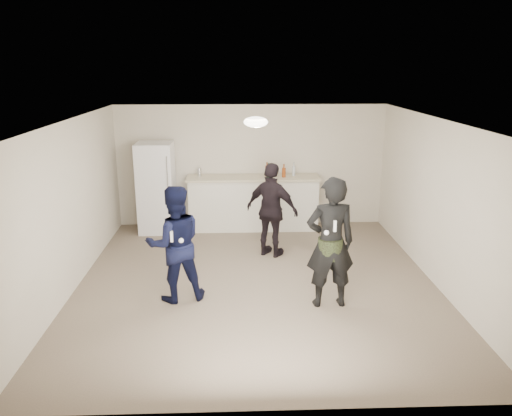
{
  "coord_description": "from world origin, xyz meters",
  "views": [
    {
      "loc": [
        -0.28,
        -7.14,
        3.28
      ],
      "look_at": [
        0.0,
        0.2,
        1.15
      ],
      "focal_mm": 35.0,
      "sensor_mm": 36.0,
      "label": 1
    }
  ],
  "objects_px": {
    "counter": "(253,204)",
    "woman": "(330,243)",
    "spectator": "(272,210)",
    "man": "(175,244)",
    "fridge": "(156,188)",
    "shaker": "(199,172)"
  },
  "relations": [
    {
      "from": "counter",
      "to": "man",
      "type": "distance_m",
      "value": 3.42
    },
    {
      "from": "counter",
      "to": "shaker",
      "type": "xyz_separation_m",
      "value": [
        -1.09,
        0.12,
        0.65
      ]
    },
    {
      "from": "shaker",
      "to": "spectator",
      "type": "relative_size",
      "value": 0.1
    },
    {
      "from": "fridge",
      "to": "man",
      "type": "height_order",
      "value": "fridge"
    },
    {
      "from": "counter",
      "to": "fridge",
      "type": "xyz_separation_m",
      "value": [
        -1.94,
        -0.07,
        0.38
      ]
    },
    {
      "from": "man",
      "to": "spectator",
      "type": "height_order",
      "value": "man"
    },
    {
      "from": "fridge",
      "to": "shaker",
      "type": "xyz_separation_m",
      "value": [
        0.85,
        0.19,
        0.28
      ]
    },
    {
      "from": "shaker",
      "to": "woman",
      "type": "relative_size",
      "value": 0.09
    },
    {
      "from": "shaker",
      "to": "man",
      "type": "height_order",
      "value": "man"
    },
    {
      "from": "counter",
      "to": "fridge",
      "type": "relative_size",
      "value": 1.44
    },
    {
      "from": "counter",
      "to": "man",
      "type": "height_order",
      "value": "man"
    },
    {
      "from": "fridge",
      "to": "man",
      "type": "relative_size",
      "value": 1.07
    },
    {
      "from": "counter",
      "to": "woman",
      "type": "bearing_deg",
      "value": -74.7
    },
    {
      "from": "counter",
      "to": "shaker",
      "type": "relative_size",
      "value": 15.29
    },
    {
      "from": "spectator",
      "to": "man",
      "type": "bearing_deg",
      "value": 79.51
    },
    {
      "from": "man",
      "to": "woman",
      "type": "height_order",
      "value": "woman"
    },
    {
      "from": "counter",
      "to": "woman",
      "type": "distance_m",
      "value": 3.6
    },
    {
      "from": "fridge",
      "to": "shaker",
      "type": "relative_size",
      "value": 10.59
    },
    {
      "from": "man",
      "to": "woman",
      "type": "bearing_deg",
      "value": 157.84
    },
    {
      "from": "fridge",
      "to": "woman",
      "type": "xyz_separation_m",
      "value": [
        2.88,
        -3.38,
        0.03
      ]
    },
    {
      "from": "shaker",
      "to": "fridge",
      "type": "bearing_deg",
      "value": -167.37
    },
    {
      "from": "fridge",
      "to": "spectator",
      "type": "distance_m",
      "value": 2.65
    }
  ]
}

